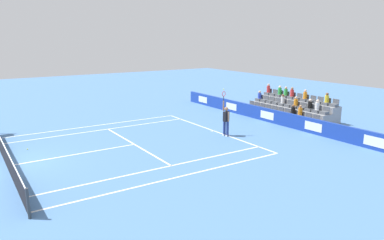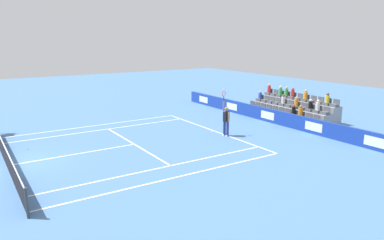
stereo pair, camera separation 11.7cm
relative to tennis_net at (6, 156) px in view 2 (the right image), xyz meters
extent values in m
plane|color=#4C7AB2|center=(0.00, 0.00, -0.49)|extent=(80.00, 80.00, 0.00)
cube|color=white|center=(0.00, -11.89, -0.49)|extent=(10.97, 0.10, 0.01)
cube|color=white|center=(0.00, -6.40, -0.49)|extent=(8.23, 0.10, 0.01)
cube|color=white|center=(0.00, -3.20, -0.49)|extent=(0.10, 6.40, 0.01)
cube|color=white|center=(4.12, -5.95, -0.49)|extent=(0.10, 11.89, 0.01)
cube|color=white|center=(-4.12, -5.95, -0.49)|extent=(0.10, 11.89, 0.01)
cube|color=white|center=(5.49, -5.95, -0.49)|extent=(0.10, 11.89, 0.01)
cube|color=white|center=(-5.49, -5.95, -0.49)|extent=(0.10, 11.89, 0.01)
cube|color=white|center=(0.00, -11.79, -0.49)|extent=(0.10, 0.20, 0.01)
cube|color=#193899|center=(0.00, -16.65, -0.02)|extent=(19.81, 0.20, 0.94)
cube|color=white|center=(-7.93, -16.54, -0.02)|extent=(1.27, 0.01, 0.53)
cube|color=white|center=(-3.96, -16.54, -0.02)|extent=(1.27, 0.01, 0.53)
cube|color=white|center=(0.00, -16.54, -0.02)|extent=(1.27, 0.01, 0.53)
cube|color=white|center=(3.96, -16.54, -0.02)|extent=(1.27, 0.01, 0.53)
cube|color=white|center=(7.93, -16.54, -0.02)|extent=(1.27, 0.01, 0.53)
cylinder|color=#33383D|center=(-5.94, 0.00, 0.04)|extent=(0.10, 0.10, 1.07)
cube|color=black|center=(0.00, 0.00, -0.03)|extent=(11.77, 0.02, 0.92)
cube|color=white|center=(0.00, 0.00, 0.45)|extent=(11.77, 0.04, 0.04)
cylinder|color=navy|center=(-1.47, -11.82, -0.04)|extent=(0.16, 0.16, 0.90)
cylinder|color=navy|center=(-1.24, -11.77, -0.04)|extent=(0.16, 0.16, 0.90)
cube|color=white|center=(-1.47, -11.82, -0.45)|extent=(0.17, 0.28, 0.08)
cube|color=white|center=(-1.24, -11.77, -0.45)|extent=(0.17, 0.28, 0.08)
cube|color=black|center=(-1.36, -11.80, 0.71)|extent=(0.29, 0.40, 0.60)
sphere|color=#9E7251|center=(-1.36, -11.80, 1.17)|extent=(0.24, 0.24, 0.24)
cylinder|color=#9E7251|center=(-1.14, -11.75, 1.32)|extent=(0.09, 0.09, 0.62)
cylinder|color=#9E7251|center=(-1.58, -11.80, 0.73)|extent=(0.09, 0.09, 0.56)
cylinder|color=black|center=(-1.14, -11.75, 1.77)|extent=(0.04, 0.04, 0.28)
torus|color=red|center=(-1.14, -11.75, 2.05)|extent=(0.10, 0.31, 0.31)
sphere|color=#D1E533|center=(-1.14, -11.75, 2.33)|extent=(0.07, 0.07, 0.07)
cube|color=gray|center=(0.00, -17.73, -0.28)|extent=(6.82, 0.95, 0.42)
cube|color=#545960|center=(-3.10, -17.73, 0.03)|extent=(0.48, 0.44, 0.20)
cube|color=#545960|center=(-3.10, -17.93, 0.28)|extent=(0.48, 0.04, 0.30)
cube|color=#545960|center=(-2.48, -17.73, 0.03)|extent=(0.48, 0.44, 0.20)
cube|color=#545960|center=(-2.48, -17.93, 0.28)|extent=(0.48, 0.04, 0.30)
cube|color=#545960|center=(-1.86, -17.73, 0.03)|extent=(0.48, 0.44, 0.20)
cube|color=#545960|center=(-1.86, -17.93, 0.28)|extent=(0.48, 0.04, 0.30)
cube|color=#545960|center=(-1.24, -17.73, 0.03)|extent=(0.48, 0.44, 0.20)
cube|color=#545960|center=(-1.24, -17.93, 0.28)|extent=(0.48, 0.04, 0.30)
cube|color=#545960|center=(-0.62, -17.73, 0.03)|extent=(0.48, 0.44, 0.20)
cube|color=#545960|center=(-0.62, -17.93, 0.28)|extent=(0.48, 0.04, 0.30)
cube|color=#545960|center=(0.00, -17.73, 0.03)|extent=(0.48, 0.44, 0.20)
cube|color=#545960|center=(0.00, -17.93, 0.28)|extent=(0.48, 0.04, 0.30)
cube|color=#545960|center=(0.62, -17.73, 0.03)|extent=(0.48, 0.44, 0.20)
cube|color=#545960|center=(0.62, -17.93, 0.28)|extent=(0.48, 0.04, 0.30)
cube|color=#545960|center=(1.24, -17.73, 0.03)|extent=(0.48, 0.44, 0.20)
cube|color=#545960|center=(1.24, -17.93, 0.28)|extent=(0.48, 0.04, 0.30)
cube|color=#545960|center=(1.86, -17.73, 0.03)|extent=(0.48, 0.44, 0.20)
cube|color=#545960|center=(1.86, -17.93, 0.28)|extent=(0.48, 0.04, 0.30)
cube|color=#545960|center=(2.48, -17.73, 0.03)|extent=(0.48, 0.44, 0.20)
cube|color=#545960|center=(2.48, -17.93, 0.28)|extent=(0.48, 0.04, 0.30)
cube|color=#545960|center=(3.10, -17.73, 0.03)|extent=(0.48, 0.44, 0.20)
cube|color=#545960|center=(3.10, -17.93, 0.28)|extent=(0.48, 0.04, 0.30)
cube|color=gray|center=(0.00, -18.68, -0.07)|extent=(6.82, 0.95, 0.84)
cube|color=#545960|center=(-3.10, -18.68, 0.45)|extent=(0.48, 0.44, 0.20)
cube|color=#545960|center=(-3.10, -18.88, 0.70)|extent=(0.48, 0.04, 0.30)
cube|color=#545960|center=(-2.48, -18.68, 0.45)|extent=(0.48, 0.44, 0.20)
cube|color=#545960|center=(-2.48, -18.88, 0.70)|extent=(0.48, 0.04, 0.30)
cube|color=#545960|center=(-1.86, -18.68, 0.45)|extent=(0.48, 0.44, 0.20)
cube|color=#545960|center=(-1.86, -18.88, 0.70)|extent=(0.48, 0.04, 0.30)
cube|color=#545960|center=(-1.24, -18.68, 0.45)|extent=(0.48, 0.44, 0.20)
cube|color=#545960|center=(-1.24, -18.88, 0.70)|extent=(0.48, 0.04, 0.30)
cube|color=#545960|center=(-0.62, -18.68, 0.45)|extent=(0.48, 0.44, 0.20)
cube|color=#545960|center=(-0.62, -18.88, 0.70)|extent=(0.48, 0.04, 0.30)
cube|color=#545960|center=(0.00, -18.68, 0.45)|extent=(0.48, 0.44, 0.20)
cube|color=#545960|center=(0.00, -18.88, 0.70)|extent=(0.48, 0.04, 0.30)
cube|color=#545960|center=(0.62, -18.68, 0.45)|extent=(0.48, 0.44, 0.20)
cube|color=#545960|center=(0.62, -18.88, 0.70)|extent=(0.48, 0.04, 0.30)
cube|color=#545960|center=(1.24, -18.68, 0.45)|extent=(0.48, 0.44, 0.20)
cube|color=#545960|center=(1.24, -18.88, 0.70)|extent=(0.48, 0.04, 0.30)
cube|color=#545960|center=(1.86, -18.68, 0.45)|extent=(0.48, 0.44, 0.20)
cube|color=#545960|center=(1.86, -18.88, 0.70)|extent=(0.48, 0.04, 0.30)
cube|color=#545960|center=(2.48, -18.68, 0.45)|extent=(0.48, 0.44, 0.20)
cube|color=#545960|center=(2.48, -18.88, 0.70)|extent=(0.48, 0.04, 0.30)
cube|color=#545960|center=(3.10, -18.68, 0.45)|extent=(0.48, 0.44, 0.20)
cube|color=#545960|center=(3.10, -18.88, 0.70)|extent=(0.48, 0.04, 0.30)
cube|color=gray|center=(0.00, -19.63, 0.14)|extent=(6.82, 0.95, 1.26)
cube|color=#545960|center=(-3.10, -19.63, 0.87)|extent=(0.48, 0.44, 0.20)
cube|color=#545960|center=(-3.10, -19.83, 1.12)|extent=(0.48, 0.04, 0.30)
cube|color=#545960|center=(-2.48, -19.63, 0.87)|extent=(0.48, 0.44, 0.20)
cube|color=#545960|center=(-2.48, -19.83, 1.12)|extent=(0.48, 0.04, 0.30)
cube|color=#545960|center=(-1.86, -19.63, 0.87)|extent=(0.48, 0.44, 0.20)
cube|color=#545960|center=(-1.86, -19.83, 1.12)|extent=(0.48, 0.04, 0.30)
cube|color=#545960|center=(-1.24, -19.63, 0.87)|extent=(0.48, 0.44, 0.20)
cube|color=#545960|center=(-1.24, -19.83, 1.12)|extent=(0.48, 0.04, 0.30)
cube|color=#545960|center=(-0.62, -19.63, 0.87)|extent=(0.48, 0.44, 0.20)
cube|color=#545960|center=(-0.62, -19.83, 1.12)|extent=(0.48, 0.04, 0.30)
cube|color=#545960|center=(0.00, -19.63, 0.87)|extent=(0.48, 0.44, 0.20)
cube|color=#545960|center=(0.00, -19.83, 1.12)|extent=(0.48, 0.04, 0.30)
cube|color=#545960|center=(0.62, -19.63, 0.87)|extent=(0.48, 0.44, 0.20)
cube|color=#545960|center=(0.62, -19.83, 1.12)|extent=(0.48, 0.04, 0.30)
cube|color=#545960|center=(1.24, -19.63, 0.87)|extent=(0.48, 0.44, 0.20)
cube|color=#545960|center=(1.24, -19.83, 1.12)|extent=(0.48, 0.04, 0.30)
cube|color=#545960|center=(1.86, -19.63, 0.87)|extent=(0.48, 0.44, 0.20)
cube|color=#545960|center=(1.86, -19.83, 1.12)|extent=(0.48, 0.04, 0.30)
cube|color=#545960|center=(2.48, -19.63, 0.87)|extent=(0.48, 0.44, 0.20)
cube|color=#545960|center=(2.48, -19.83, 1.12)|extent=(0.48, 0.04, 0.30)
cube|color=#545960|center=(3.10, -19.63, 0.87)|extent=(0.48, 0.44, 0.20)
cube|color=#545960|center=(3.10, -19.83, 1.12)|extent=(0.48, 0.04, 0.30)
cylinder|color=black|center=(-1.86, -18.73, 0.78)|extent=(0.28, 0.28, 0.46)
sphere|color=beige|center=(-1.86, -18.73, 1.11)|extent=(0.20, 0.20, 0.20)
cylinder|color=red|center=(0.62, -19.68, 1.22)|extent=(0.28, 0.28, 0.50)
sphere|color=#9E7251|center=(0.62, -19.68, 1.57)|extent=(0.20, 0.20, 0.20)
cylinder|color=black|center=(-1.24, -17.78, 0.37)|extent=(0.28, 0.28, 0.49)
sphere|color=brown|center=(-1.24, -17.78, 0.72)|extent=(0.20, 0.20, 0.20)
cylinder|color=yellow|center=(-2.48, -19.68, 1.21)|extent=(0.28, 0.28, 0.48)
sphere|color=brown|center=(-2.48, -19.68, 1.54)|extent=(0.20, 0.20, 0.20)
cylinder|color=orange|center=(-1.86, -17.78, 0.40)|extent=(0.28, 0.28, 0.55)
sphere|color=#9E7251|center=(-1.86, -17.78, 0.78)|extent=(0.20, 0.20, 0.20)
cylinder|color=white|center=(0.62, -18.73, 0.78)|extent=(0.28, 0.28, 0.47)
sphere|color=brown|center=(0.62, -18.73, 1.12)|extent=(0.20, 0.20, 0.20)
cylinder|color=blue|center=(3.10, -18.73, 0.76)|extent=(0.28, 0.28, 0.42)
sphere|color=#D3A884|center=(3.10, -18.73, 1.07)|extent=(0.20, 0.20, 0.20)
cylinder|color=orange|center=(-0.62, -18.73, 0.78)|extent=(0.28, 0.28, 0.46)
sphere|color=#D3A884|center=(-0.62, -18.73, 1.11)|extent=(0.20, 0.20, 0.20)
cylinder|color=red|center=(3.10, -19.68, 1.22)|extent=(0.28, 0.28, 0.51)
sphere|color=#D3A884|center=(3.10, -19.68, 1.57)|extent=(0.20, 0.20, 0.20)
cylinder|color=white|center=(-2.48, -18.73, 0.80)|extent=(0.28, 0.28, 0.51)
sphere|color=beige|center=(-2.48, -18.73, 1.15)|extent=(0.20, 0.20, 0.20)
cylinder|color=orange|center=(-0.62, -19.68, 1.20)|extent=(0.28, 0.28, 0.47)
sphere|color=#D3A884|center=(-0.62, -19.68, 1.54)|extent=(0.20, 0.20, 0.20)
cylinder|color=green|center=(1.86, -19.68, 1.21)|extent=(0.28, 0.28, 0.48)
sphere|color=beige|center=(1.86, -19.68, 1.55)|extent=(0.20, 0.20, 0.20)
cylinder|color=green|center=(1.24, -19.68, 1.21)|extent=(0.28, 0.28, 0.48)
sphere|color=#D3A884|center=(1.24, -19.68, 1.55)|extent=(0.20, 0.20, 0.20)
sphere|color=#D1E533|center=(2.19, -1.24, -0.46)|extent=(0.07, 0.07, 0.07)
camera|label=1|loc=(-17.94, 1.46, 5.31)|focal=33.85mm
camera|label=2|loc=(-18.00, 1.37, 5.31)|focal=33.85mm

